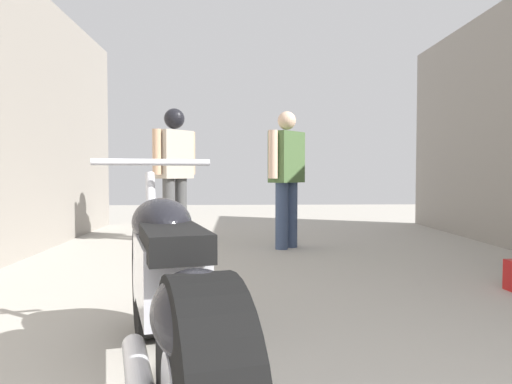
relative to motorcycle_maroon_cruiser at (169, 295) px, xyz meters
name	(u,v)px	position (x,y,z in m)	size (l,w,h in m)	color
ground_plane	(293,277)	(0.76, 2.19, -0.42)	(18.74, 18.74, 0.00)	#A8A399
motorcycle_maroon_cruiser	(169,295)	(0.00, 0.00, 0.00)	(0.84, 2.08, 0.98)	black
mechanic_in_blue	(287,171)	(0.87, 3.77, 0.51)	(0.51, 0.56, 1.65)	#384766
mechanic_with_helmet	(175,162)	(-0.56, 4.47, 0.64)	(0.56, 0.58, 1.77)	#4C4C4C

